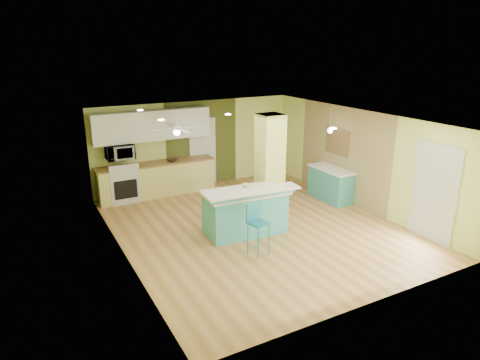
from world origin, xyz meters
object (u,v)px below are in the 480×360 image
(side_counter, at_px, (330,184))
(peninsula, at_px, (245,211))
(fruit_bowl, at_px, (172,160))
(bar_stool, at_px, (256,221))
(canister, at_px, (246,188))

(side_counter, bearing_deg, peninsula, -165.62)
(fruit_bowl, bearing_deg, side_counter, -34.64)
(bar_stool, height_order, fruit_bowl, bar_stool)
(side_counter, height_order, canister, canister)
(bar_stool, distance_m, fruit_bowl, 4.25)
(bar_stool, relative_size, canister, 5.86)
(peninsula, xyz_separation_m, bar_stool, (-0.30, -0.99, 0.20))
(side_counter, bearing_deg, fruit_bowl, 145.36)
(peninsula, distance_m, fruit_bowl, 3.32)
(side_counter, distance_m, fruit_bowl, 4.38)
(side_counter, height_order, fruit_bowl, fruit_bowl)
(bar_stool, bearing_deg, canister, 60.06)
(side_counter, bearing_deg, bar_stool, -152.22)
(peninsula, relative_size, canister, 11.57)
(fruit_bowl, relative_size, canister, 1.58)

